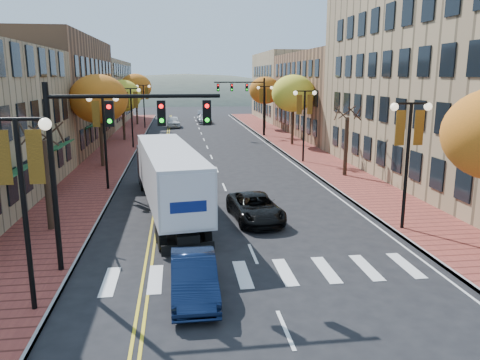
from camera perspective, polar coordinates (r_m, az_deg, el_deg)
name	(u,v)px	position (r m, az deg, el deg)	size (l,w,h in m)	color
ground	(272,298)	(16.01, 3.91, -14.16)	(200.00, 200.00, 0.00)	black
sidewalk_left	(116,151)	(47.44, -14.84, 3.49)	(4.00, 85.00, 0.15)	brown
sidewalk_right	(295,147)	(48.54, 6.78, 4.02)	(4.00, 85.00, 0.15)	brown
building_left_mid	(36,93)	(51.98, -23.60, 9.65)	(12.00, 24.00, 11.00)	brown
building_left_far	(84,93)	(76.36, -18.45, 10.07)	(12.00, 26.00, 9.50)	#9E8966
building_right_mid	(353,94)	(60.01, 13.60, 10.10)	(15.00, 24.00, 10.00)	brown
building_right_far	(305,87)	(80.92, 7.97, 11.22)	(15.00, 20.00, 11.00)	#9E8966
tree_left_a	(47,186)	(23.36, -22.43, -0.63)	(0.28, 0.28, 4.20)	#382619
tree_left_b	(99,99)	(38.53, -16.84, 9.42)	(4.48, 4.48, 7.21)	#382619
tree_left_c	(122,96)	(54.39, -14.16, 9.91)	(4.16, 4.16, 6.69)	#382619
tree_left_d	(136,87)	(72.28, -12.59, 10.98)	(4.61, 4.61, 7.42)	#382619
tree_right_b	(346,147)	(34.51, 12.79, 4.00)	(0.28, 0.28, 4.20)	#382619
tree_right_c	(293,93)	(49.50, 6.51, 10.44)	(4.48, 4.48, 7.21)	#382619
tree_right_d	(265,90)	(65.14, 3.07, 10.85)	(4.35, 4.35, 7.00)	#382619
lamp_left_a	(21,178)	(15.02, -25.12, 0.23)	(1.96, 0.36, 6.05)	black
lamp_left_b	(104,124)	(30.49, -16.25, 6.59)	(1.96, 0.36, 6.05)	black
lamp_left_c	(131,106)	(48.31, -13.12, 8.78)	(1.96, 0.36, 6.05)	black
lamp_left_d	(144,98)	(66.23, -11.67, 9.78)	(1.96, 0.36, 6.05)	black
lamp_right_a	(409,141)	(22.75, 19.87, 4.48)	(1.96, 0.36, 6.05)	black
lamp_right_b	(304,112)	(39.52, 7.85, 8.22)	(1.96, 0.36, 6.05)	black
lamp_right_c	(265,101)	(57.04, 3.04, 9.61)	(1.96, 0.36, 6.05)	black
traffic_mast_near	(106,141)	(17.35, -15.99, 4.55)	(6.10, 0.35, 7.00)	black
traffic_mast_far	(248,96)	(56.68, 1.01, 10.24)	(6.10, 0.34, 7.00)	black
semi_truck	(167,173)	(25.34, -8.92, 0.86)	(4.30, 14.73, 3.64)	black
navy_sedan	(194,277)	(15.86, -5.64, -11.69)	(1.48, 4.24, 1.40)	#0D1937
black_suv	(255,207)	(23.79, 1.87, -3.37)	(2.23, 4.84, 1.34)	black
car_far_white	(174,122)	(68.47, -8.10, 7.04)	(1.85, 4.60, 1.57)	silver
car_far_silver	(204,118)	(73.83, -4.36, 7.50)	(2.11, 5.18, 1.50)	#A1A1A8
car_far_oncoming	(202,114)	(81.85, -4.68, 7.98)	(1.57, 4.50, 1.48)	#9F9FA6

